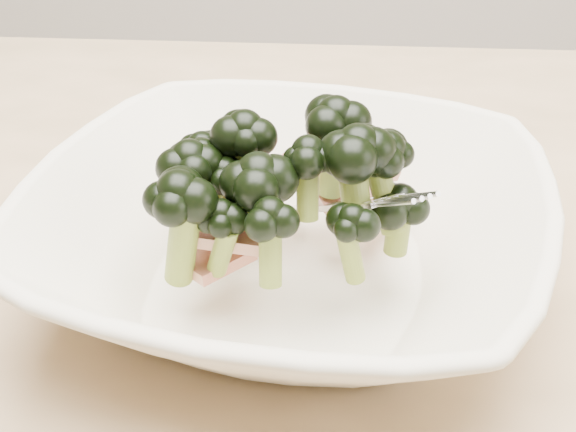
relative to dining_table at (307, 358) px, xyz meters
name	(u,v)px	position (x,y,z in m)	size (l,w,h in m)	color
dining_table	(307,358)	(0.00, 0.00, 0.00)	(1.20, 0.80, 0.75)	tan
broccoli_dish	(287,229)	(-0.01, -0.05, 0.14)	(0.35, 0.35, 0.12)	beige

